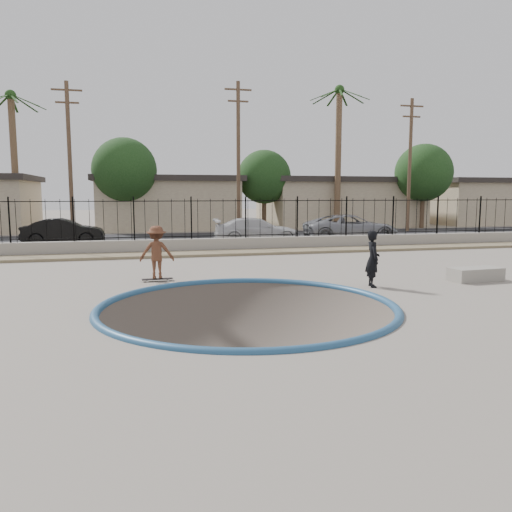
{
  "coord_description": "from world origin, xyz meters",
  "views": [
    {
      "loc": [
        -2.55,
        -12.12,
        2.64
      ],
      "look_at": [
        0.94,
        2.0,
        0.81
      ],
      "focal_mm": 35.0,
      "sensor_mm": 36.0,
      "label": 1
    }
  ],
  "objects_px": {
    "videographer": "(373,259)",
    "concrete_ledge": "(475,274)",
    "skater": "(157,255)",
    "car_c": "(257,230)",
    "car_d": "(351,228)",
    "skateboard": "(157,279)",
    "car_b": "(64,231)"
  },
  "relations": [
    {
      "from": "skater",
      "to": "videographer",
      "type": "bearing_deg",
      "value": 164.37
    },
    {
      "from": "car_b",
      "to": "car_c",
      "type": "relative_size",
      "value": 0.88
    },
    {
      "from": "videographer",
      "to": "concrete_ledge",
      "type": "relative_size",
      "value": 1.0
    },
    {
      "from": "skater",
      "to": "car_b",
      "type": "height_order",
      "value": "skater"
    },
    {
      "from": "videographer",
      "to": "concrete_ledge",
      "type": "distance_m",
      "value": 3.55
    },
    {
      "from": "videographer",
      "to": "car_d",
      "type": "height_order",
      "value": "videographer"
    },
    {
      "from": "skateboard",
      "to": "skater",
      "type": "bearing_deg",
      "value": 177.81
    },
    {
      "from": "car_b",
      "to": "car_c",
      "type": "xyz_separation_m",
      "value": [
        9.82,
        -1.6,
        -0.0
      ]
    },
    {
      "from": "skater",
      "to": "videographer",
      "type": "relative_size",
      "value": 0.98
    },
    {
      "from": "videographer",
      "to": "car_d",
      "type": "distance_m",
      "value": 13.79
    },
    {
      "from": "car_b",
      "to": "concrete_ledge",
      "type": "bearing_deg",
      "value": -136.02
    },
    {
      "from": "skater",
      "to": "car_b",
      "type": "bearing_deg",
      "value": -64.6
    },
    {
      "from": "skater",
      "to": "car_c",
      "type": "distance_m",
      "value": 11.85
    },
    {
      "from": "skateboard",
      "to": "car_c",
      "type": "xyz_separation_m",
      "value": [
        5.68,
        10.4,
        0.63
      ]
    },
    {
      "from": "skater",
      "to": "car_b",
      "type": "xyz_separation_m",
      "value": [
        -4.14,
        12.0,
        -0.09
      ]
    },
    {
      "from": "skater",
      "to": "concrete_ledge",
      "type": "distance_m",
      "value": 9.66
    },
    {
      "from": "skateboard",
      "to": "concrete_ledge",
      "type": "distance_m",
      "value": 9.64
    },
    {
      "from": "skateboard",
      "to": "videographer",
      "type": "xyz_separation_m",
      "value": [
        5.88,
        -2.38,
        0.74
      ]
    },
    {
      "from": "concrete_ledge",
      "to": "skateboard",
      "type": "bearing_deg",
      "value": 166.61
    },
    {
      "from": "videographer",
      "to": "car_d",
      "type": "bearing_deg",
      "value": -11.22
    },
    {
      "from": "skater",
      "to": "car_c",
      "type": "bearing_deg",
      "value": -112.25
    },
    {
      "from": "skateboard",
      "to": "car_d",
      "type": "xyz_separation_m",
      "value": [
        11.06,
        10.4,
        0.69
      ]
    },
    {
      "from": "skater",
      "to": "car_d",
      "type": "relative_size",
      "value": 0.3
    },
    {
      "from": "skater",
      "to": "concrete_ledge",
      "type": "xyz_separation_m",
      "value": [
        9.38,
        -2.23,
        -0.59
      ]
    },
    {
      "from": "car_b",
      "to": "car_d",
      "type": "distance_m",
      "value": 15.29
    },
    {
      "from": "videographer",
      "to": "car_d",
      "type": "relative_size",
      "value": 0.31
    },
    {
      "from": "car_d",
      "to": "skateboard",
      "type": "bearing_deg",
      "value": 138.09
    },
    {
      "from": "videographer",
      "to": "concrete_ledge",
      "type": "xyz_separation_m",
      "value": [
        3.5,
        0.14,
        -0.6
      ]
    },
    {
      "from": "skateboard",
      "to": "car_b",
      "type": "relative_size",
      "value": 0.23
    },
    {
      "from": "videographer",
      "to": "car_b",
      "type": "relative_size",
      "value": 0.4
    },
    {
      "from": "skater",
      "to": "car_c",
      "type": "relative_size",
      "value": 0.35
    },
    {
      "from": "videographer",
      "to": "concrete_ledge",
      "type": "height_order",
      "value": "videographer"
    }
  ]
}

